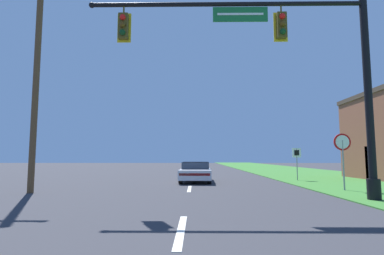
{
  "coord_description": "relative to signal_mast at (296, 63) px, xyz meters",
  "views": [
    {
      "loc": [
        0.3,
        -0.22,
        1.48
      ],
      "look_at": [
        0.0,
        23.09,
        3.81
      ],
      "focal_mm": 28.0,
      "sensor_mm": 36.0,
      "label": 1
    }
  ],
  "objects": [
    {
      "name": "signal_mast",
      "position": [
        0.0,
        0.0,
        0.0
      ],
      "size": [
        10.26,
        0.47,
        7.91
      ],
      "color": "black",
      "rests_on": "grass_verge_right"
    },
    {
      "name": "stop_sign",
      "position": [
        2.97,
        3.01,
        -3.0
      ],
      "size": [
        0.76,
        0.07,
        2.5
      ],
      "color": "gray",
      "rests_on": "grass_verge_right"
    },
    {
      "name": "utility_pole_near",
      "position": [
        -10.49,
        2.06,
        0.18
      ],
      "size": [
        1.8,
        0.26,
        9.76
      ],
      "color": "brown",
      "rests_on": "ground"
    },
    {
      "name": "road_center_line",
      "position": [
        -3.9,
        11.75,
        -4.85
      ],
      "size": [
        0.16,
        34.8,
        0.01
      ],
      "color": "silver",
      "rests_on": "ground"
    },
    {
      "name": "car_ahead",
      "position": [
        -3.62,
        7.87,
        -4.26
      ],
      "size": [
        1.93,
        4.31,
        1.19
      ],
      "color": "black",
      "rests_on": "ground"
    },
    {
      "name": "route_sign_post",
      "position": [
        2.86,
        8.83,
        -3.33
      ],
      "size": [
        0.55,
        0.06,
        2.03
      ],
      "color": "gray",
      "rests_on": "grass_verge_right"
    },
    {
      "name": "grass_verge_right",
      "position": [
        6.6,
        19.75,
        -4.84
      ],
      "size": [
        10.0,
        110.0,
        0.04
      ],
      "color": "#38752D",
      "rests_on": "ground"
    }
  ]
}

